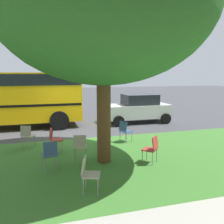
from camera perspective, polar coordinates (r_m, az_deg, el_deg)
ground at (r=10.92m, az=-9.99°, el=-6.09°), size 80.00×80.00×0.00m
grass_verge at (r=7.89m, az=-7.44°, el=-11.95°), size 48.00×6.00×0.01m
street_tree at (r=7.82m, az=-2.10°, el=24.59°), size 6.68×6.68×7.40m
chair_0 at (r=9.03m, az=-13.50°, el=-6.00°), size 0.48×0.47×0.88m
chair_1 at (r=10.06m, az=3.04°, el=-4.22°), size 0.57×0.56×0.88m
chair_2 at (r=7.98m, az=-7.53°, el=-7.81°), size 0.49×0.49×0.88m
chair_3 at (r=7.80m, az=9.39°, el=-8.25°), size 0.59×0.59×0.88m
chair_4 at (r=5.93m, az=-5.61°, el=-13.80°), size 0.53×0.53×0.88m
chair_5 at (r=7.41m, az=-14.42°, el=-9.34°), size 0.47×0.47×0.88m
chair_6 at (r=9.83m, az=-19.37°, el=-5.04°), size 0.54×0.55×0.88m
parked_car at (r=14.15m, az=6.10°, el=0.90°), size 3.70×1.92×1.65m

